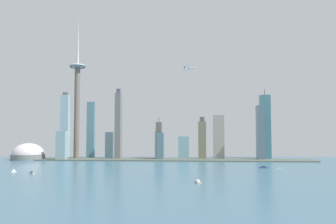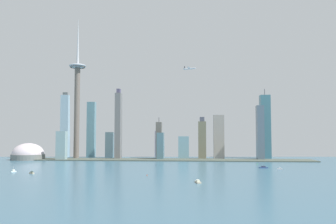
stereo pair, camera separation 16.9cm
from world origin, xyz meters
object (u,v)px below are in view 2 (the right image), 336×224
object	(u,v)px
boat_6	(198,182)
channel_buoy_1	(257,164)
skyscraper_6	(265,127)
skyscraper_7	(65,125)
observation_tower	(77,92)
skyscraper_1	(158,144)
skyscraper_5	(61,146)
skyscraper_11	(110,145)
skyscraper_12	(260,133)
skyscraper_8	(159,140)
skyscraper_4	(91,129)
stadium_dome	(28,155)
boat_5	(13,171)
channel_buoy_0	(147,175)
skyscraper_10	(184,148)
skyscraper_2	(161,146)
boat_1	(32,173)
boat_0	(263,167)
boat_3	(280,169)
skyscraper_3	(219,137)
skyscraper_0	(118,125)
airplane	(190,69)
skyscraper_9	(202,139)

from	to	relation	value
boat_6	channel_buoy_1	world-z (taller)	boat_6
skyscraper_6	skyscraper_7	world-z (taller)	skyscraper_6
observation_tower	skyscraper_1	world-z (taller)	observation_tower
skyscraper_5	skyscraper_11	xyz separation A→B (m)	(99.78, 92.27, -1.07)
skyscraper_11	skyscraper_12	bearing A→B (deg)	-6.19
skyscraper_8	observation_tower	bearing A→B (deg)	-172.11
skyscraper_4	skyscraper_12	distance (m)	463.26
stadium_dome	boat_5	size ratio (longest dim) A/B	8.11
channel_buoy_0	skyscraper_7	bearing A→B (deg)	124.87
stadium_dome	skyscraper_6	world-z (taller)	skyscraper_6
skyscraper_7	skyscraper_8	bearing A→B (deg)	-7.46
skyscraper_10	skyscraper_2	bearing A→B (deg)	-157.95
skyscraper_5	channel_buoy_0	world-z (taller)	skyscraper_5
skyscraper_8	boat_1	xyz separation A→B (m)	(-174.61, -370.03, -47.11)
boat_0	skyscraper_10	bearing A→B (deg)	115.76
skyscraper_2	channel_buoy_0	size ratio (longest dim) A/B	25.40
skyscraper_8	boat_6	distance (m)	469.11
skyscraper_1	channel_buoy_0	bearing A→B (deg)	-86.40
stadium_dome	skyscraper_4	xyz separation A→B (m)	(132.58, 103.94, 65.63)
observation_tower	skyscraper_10	distance (m)	319.34
boat_5	boat_1	bearing A→B (deg)	88.18
skyscraper_12	boat_6	distance (m)	459.54
skyscraper_10	boat_5	distance (m)	437.73
skyscraper_6	skyscraper_11	world-z (taller)	skyscraper_6
skyscraper_2	boat_3	distance (m)	338.69
skyscraper_3	skyscraper_5	distance (m)	405.00
skyscraper_0	skyscraper_7	world-z (taller)	skyscraper_0
skyscraper_10	airplane	xyz separation A→B (m)	(17.21, -39.88, 201.56)
skyscraper_12	channel_buoy_0	xyz separation A→B (m)	(-241.94, -352.18, -67.52)
skyscraper_0	skyscraper_11	world-z (taller)	skyscraper_0
skyscraper_4	boat_0	world-z (taller)	skyscraper_4
skyscraper_7	channel_buoy_1	bearing A→B (deg)	-21.73
skyscraper_10	skyscraper_9	bearing A→B (deg)	-2.94
skyscraper_4	skyscraper_11	bearing A→B (deg)	-22.15
skyscraper_11	airplane	world-z (taller)	airplane
skyscraper_8	skyscraper_11	size ratio (longest dim) A/B	1.57
skyscraper_10	skyscraper_12	xyz separation A→B (m)	(195.04, -14.77, 39.37)
stadium_dome	airplane	world-z (taller)	airplane
skyscraper_5	skyscraper_3	bearing A→B (deg)	11.29
boat_0	skyscraper_2	bearing A→B (deg)	127.59
skyscraper_1	skyscraper_8	size ratio (longest dim) A/B	0.67
skyscraper_3	skyscraper_11	xyz separation A→B (m)	(-296.82, 13.10, -22.60)
observation_tower	channel_buoy_0	size ratio (longest dim) A/B	140.28
skyscraper_8	airplane	bearing A→B (deg)	-34.02
skyscraper_1	stadium_dome	bearing A→B (deg)	-161.15
skyscraper_2	channel_buoy_1	world-z (taller)	skyscraper_2
skyscraper_3	skyscraper_4	bearing A→B (deg)	174.04
stadium_dome	boat_1	size ratio (longest dim) A/B	8.55
channel_buoy_0	skyscraper_8	bearing A→B (deg)	92.97
skyscraper_8	boat_6	world-z (taller)	skyscraper_8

